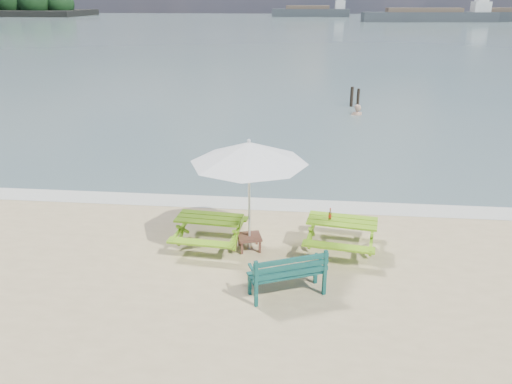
# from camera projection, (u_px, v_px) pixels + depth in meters

# --- Properties ---
(sea) EXTENTS (300.00, 300.00, 0.00)m
(sea) POSITION_uv_depth(u_px,v_px,m) (306.00, 29.00, 88.55)
(sea) COLOR slate
(sea) RESTS_ON ground
(foam_strip) EXTENTS (22.00, 0.90, 0.01)m
(foam_strip) POSITION_uv_depth(u_px,v_px,m) (277.00, 205.00, 14.15)
(foam_strip) COLOR silver
(foam_strip) RESTS_ON ground
(picnic_table_left) EXTENTS (1.67, 1.82, 0.73)m
(picnic_table_left) POSITION_uv_depth(u_px,v_px,m) (210.00, 232.00, 11.74)
(picnic_table_left) COLOR #70A919
(picnic_table_left) RESTS_ON ground
(picnic_table_right) EXTENTS (1.82, 1.97, 0.75)m
(picnic_table_right) POSITION_uv_depth(u_px,v_px,m) (341.00, 235.00, 11.55)
(picnic_table_right) COLOR #78B21B
(picnic_table_right) RESTS_ON ground
(park_bench) EXTENTS (1.59, 1.05, 0.93)m
(park_bench) POSITION_uv_depth(u_px,v_px,m) (287.00, 281.00, 9.82)
(park_bench) COLOR #104641
(park_bench) RESTS_ON ground
(side_table) EXTENTS (0.65, 0.65, 0.34)m
(side_table) POSITION_uv_depth(u_px,v_px,m) (249.00, 242.00, 11.62)
(side_table) COLOR brown
(side_table) RESTS_ON ground
(patio_umbrella) EXTENTS (3.23, 3.23, 2.59)m
(patio_umbrella) POSITION_uv_depth(u_px,v_px,m) (249.00, 153.00, 10.83)
(patio_umbrella) COLOR silver
(patio_umbrella) RESTS_ON ground
(beer_bottle) EXTENTS (0.07, 0.07, 0.27)m
(beer_bottle) POSITION_uv_depth(u_px,v_px,m) (330.00, 216.00, 11.40)
(beer_bottle) COLOR #904715
(beer_bottle) RESTS_ON picnic_table_right
(swimmer) EXTENTS (0.74, 0.54, 1.88)m
(swimmer) POSITION_uv_depth(u_px,v_px,m) (356.00, 123.00, 24.96)
(swimmer) COLOR tan
(swimmer) RESTS_ON ground
(mooring_pilings) EXTENTS (0.56, 0.76, 1.25)m
(mooring_pilings) POSITION_uv_depth(u_px,v_px,m) (354.00, 98.00, 26.77)
(mooring_pilings) COLOR black
(mooring_pilings) RESTS_ON ground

